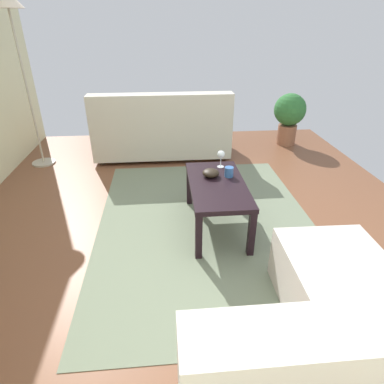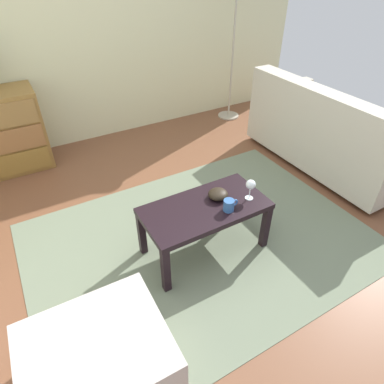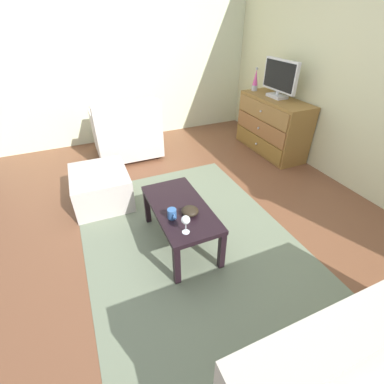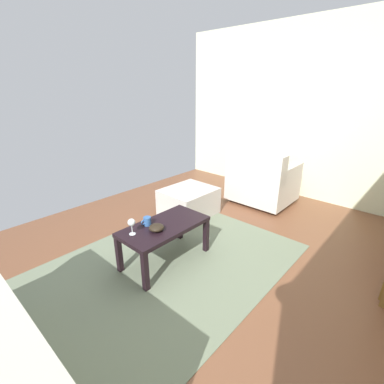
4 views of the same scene
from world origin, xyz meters
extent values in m
cube|color=brown|center=(0.00, 0.00, -0.03)|extent=(5.72, 4.55, 0.05)
cube|color=beige|center=(0.00, 2.03, 1.32)|extent=(5.72, 0.12, 2.64)
cube|color=slate|center=(0.20, -0.20, 0.00)|extent=(2.60, 1.90, 0.01)
cube|color=black|center=(-0.24, -0.08, 0.19)|extent=(0.05, 0.05, 0.38)
cube|color=black|center=(0.60, -0.08, 0.19)|extent=(0.05, 0.05, 0.38)
cube|color=black|center=(-0.24, -0.48, 0.19)|extent=(0.05, 0.05, 0.38)
cube|color=black|center=(0.60, -0.48, 0.19)|extent=(0.05, 0.05, 0.38)
cube|color=black|center=(0.18, -0.28, 0.40)|extent=(0.89, 0.46, 0.04)
cylinder|color=silver|center=(0.50, -0.36, 0.42)|extent=(0.06, 0.06, 0.00)
cylinder|color=silver|center=(0.50, -0.36, 0.47)|extent=(0.01, 0.01, 0.09)
sphere|color=silver|center=(0.50, -0.36, 0.54)|extent=(0.07, 0.07, 0.07)
cylinder|color=#305B9A|center=(0.30, -0.39, 0.46)|extent=(0.08, 0.08, 0.09)
torus|color=#305B9A|center=(0.35, -0.39, 0.47)|extent=(0.05, 0.01, 0.05)
ellipsoid|color=black|center=(0.31, -0.24, 0.45)|extent=(0.14, 0.14, 0.06)
cylinder|color=#332319|center=(2.35, 0.94, 0.03)|extent=(0.05, 0.05, 0.05)
cylinder|color=#332319|center=(1.66, -0.61, 0.03)|extent=(0.05, 0.05, 0.05)
cylinder|color=#332319|center=(1.66, 0.94, 0.03)|extent=(0.05, 0.05, 0.05)
cube|color=#BDB7A7|center=(2.01, 0.16, 0.24)|extent=(0.85, 1.71, 0.37)
cube|color=#BDB7A7|center=(1.68, 0.16, 0.64)|extent=(0.20, 1.71, 0.43)
cube|color=#BDB7A7|center=(2.01, 0.96, 0.52)|extent=(0.81, 0.12, 0.20)
cylinder|color=#9F5442|center=(2.28, 0.16, 0.50)|extent=(0.16, 0.40, 0.16)
cube|color=beige|center=(-0.80, -0.85, 0.19)|extent=(0.71, 0.61, 0.38)
cylinder|color=#A59E8C|center=(1.77, 1.67, 0.01)|extent=(0.28, 0.28, 0.02)
cylinder|color=#A59E8C|center=(1.77, 1.67, 0.87)|extent=(0.02, 0.02, 1.69)
camera|label=1|loc=(-2.20, 0.15, 1.61)|focal=30.48mm
camera|label=2|loc=(-0.80, -1.80, 1.89)|focal=30.98mm
camera|label=3|loc=(1.96, -0.94, 1.86)|focal=25.56mm
camera|label=4|loc=(1.75, 1.52, 1.69)|focal=25.19mm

